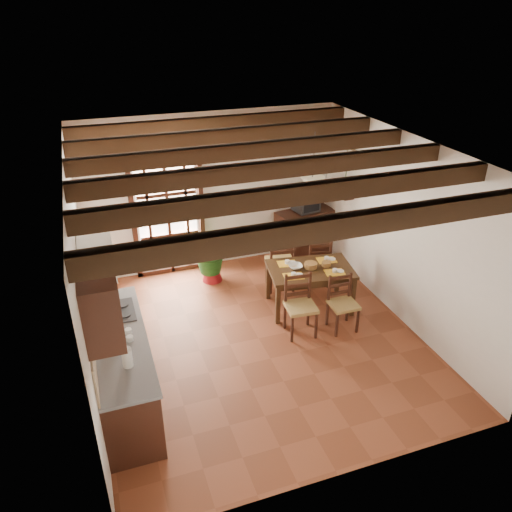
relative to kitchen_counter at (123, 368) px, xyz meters
name	(u,v)px	position (x,y,z in m)	size (l,w,h in m)	color
ground_plane	(259,338)	(1.96, 0.60, -0.47)	(5.00, 5.00, 0.00)	brown
room_shell	(259,225)	(1.96, 0.60, 1.34)	(4.52, 5.02, 2.81)	silver
ceiling_beams	(259,160)	(1.96, 0.60, 2.22)	(4.50, 4.34, 0.20)	black
french_door	(168,211)	(1.16, 3.05, 0.70)	(1.26, 0.11, 2.32)	white
kitchen_counter	(123,368)	(0.00, 0.00, 0.00)	(0.64, 2.25, 1.38)	#32180F
upper_cabinet	(100,303)	(-0.12, -0.70, 1.38)	(0.35, 0.80, 0.70)	#32180F
range_hood	(97,257)	(-0.09, 0.55, 1.26)	(0.38, 0.60, 0.54)	white
counter_items	(117,331)	(0.00, 0.09, 0.49)	(0.50, 1.43, 0.25)	black
dining_table	(310,273)	(3.00, 1.14, 0.14)	(1.41, 1.02, 0.70)	#372212
chair_near_left	(300,316)	(2.58, 0.54, -0.18)	(0.46, 0.44, 0.93)	#A08044
chair_near_right	(342,313)	(3.22, 0.44, -0.20)	(0.40, 0.38, 0.86)	#A08044
chair_far_left	(280,272)	(2.79, 1.85, -0.17)	(0.52, 0.50, 0.98)	#A08044
chair_far_right	(317,270)	(3.43, 1.75, -0.20)	(0.47, 0.46, 0.87)	#A08044
table_setting	(310,269)	(3.00, 1.14, 0.21)	(0.94, 0.63, 0.09)	gold
table_bowl	(295,266)	(2.78, 1.22, 0.26)	(0.22, 0.22, 0.05)	white
sideboard	(304,233)	(3.67, 2.83, -0.02)	(1.08, 0.48, 0.91)	#32180F
crt_tv	(306,202)	(3.67, 2.82, 0.63)	(0.47, 0.45, 0.35)	black
fuse_box	(291,165)	(3.46, 3.08, 1.28)	(0.25, 0.03, 0.32)	white
plant_pot	(212,275)	(1.75, 2.47, -0.36)	(0.35, 0.35, 0.21)	maroon
potted_plant	(211,251)	(1.75, 2.47, 0.10)	(1.96, 1.68, 2.19)	#144C19
wall_shelf	(345,189)	(4.10, 2.20, 1.04)	(0.20, 0.42, 0.20)	#32180F
shelf_vase	(345,181)	(4.10, 2.20, 1.18)	(0.15, 0.15, 0.15)	#B2BFB2
shelf_flowers	(346,170)	(4.10, 2.20, 1.38)	(0.14, 0.14, 0.36)	gold
framed_picture	(352,158)	(4.18, 2.20, 1.58)	(0.03, 0.32, 0.32)	brown
pendant_lamp	(312,182)	(3.00, 1.24, 1.60)	(0.36, 0.36, 0.84)	black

